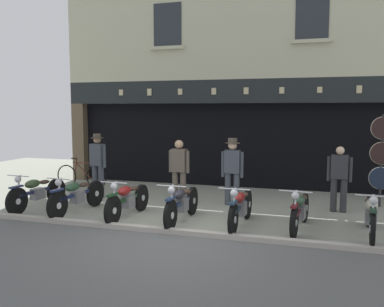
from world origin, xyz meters
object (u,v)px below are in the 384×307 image
motorcycle_far_right (371,214)px  motorcycle_center_left (128,199)px  advert_board_near (188,133)px  motorcycle_center (182,203)px  motorcycle_left (77,195)px  assistant_far_right (339,176)px  motorcycle_center_right (241,207)px  tyre_sign_pole (382,154)px  salesman_right (232,168)px  shopkeeper_center (179,169)px  leaning_bicycle (81,175)px  advert_board_far (152,135)px  motorcycle_far_left (37,192)px  motorcycle_right (300,210)px  salesman_left (98,162)px

motorcycle_far_right → motorcycle_center_left: bearing=4.8°
advert_board_near → motorcycle_center: bearing=-74.0°
motorcycle_left → assistant_far_right: (5.82, 1.89, 0.43)m
motorcycle_center_right → tyre_sign_pole: 4.15m
tyre_sign_pole → salesman_right: bearing=-166.0°
salesman_right → motorcycle_far_right: bearing=147.4°
motorcycle_center_left → motorcycle_far_right: 5.00m
motorcycle_center_left → motorcycle_far_right: bearing=-176.9°
motorcycle_center → salesman_right: (0.69, 1.92, 0.53)m
motorcycle_center_right → motorcycle_far_right: bearing=-176.6°
shopkeeper_center → assistant_far_right: 3.87m
shopkeeper_center → advert_board_near: size_ratio=1.65×
tyre_sign_pole → leaning_bicycle: bearing=179.3°
motorcycle_left → advert_board_near: (1.31, 4.43, 1.22)m
motorcycle_center_right → advert_board_far: advert_board_far is taller
motorcycle_center_right → shopkeeper_center: bearing=-38.7°
motorcycle_left → shopkeeper_center: shopkeeper_center is taller
motorcycle_far_left → motorcycle_right: 6.17m
motorcycle_center_left → salesman_right: 2.80m
motorcycle_right → motorcycle_far_right: size_ratio=0.92×
motorcycle_left → motorcycle_far_right: 6.33m
assistant_far_right → advert_board_far: size_ratio=1.41×
salesman_right → advert_board_far: (-3.23, 2.56, 0.62)m
salesman_right → tyre_sign_pole: bearing=-167.9°
motorcycle_center_left → advert_board_far: advert_board_far is taller
advert_board_far → leaning_bicycle: (-1.73, -1.58, -1.19)m
motorcycle_center → advert_board_near: (-1.28, 4.49, 1.22)m
motorcycle_center_right → motorcycle_right: (1.17, 0.12, -0.01)m
motorcycle_far_left → motorcycle_center_left: 2.48m
salesman_right → advert_board_far: size_ratio=1.55×
motorcycle_center_left → salesman_right: size_ratio=1.17×
motorcycle_far_left → assistant_far_right: size_ratio=1.28×
salesman_left → shopkeeper_center: (2.38, -0.10, -0.06)m
leaning_bicycle → advert_board_far: bearing=134.9°
motorcycle_left → shopkeeper_center: bearing=-136.2°
motorcycle_left → assistant_far_right: size_ratio=1.33×
motorcycle_center_right → tyre_sign_pole: (2.97, 2.75, 0.89)m
motorcycle_left → advert_board_far: bearing=-86.4°
motorcycle_far_left → tyre_sign_pole: (7.97, 2.68, 0.89)m
salesman_right → motorcycle_center_right: bearing=104.9°
salesman_left → motorcycle_far_right: bearing=177.5°
motorcycle_center_right → motorcycle_far_right: (2.48, 0.06, 0.01)m
motorcycle_center_left → advert_board_far: 4.80m
motorcycle_far_right → advert_board_near: advert_board_near is taller
motorcycle_left → assistant_far_right: bearing=-157.7°
motorcycle_right → motorcycle_far_left: bearing=6.9°
motorcycle_center_right → motorcycle_far_left: bearing=1.1°
motorcycle_center_left → motorcycle_center: bearing=-178.1°
motorcycle_center → motorcycle_center_right: size_ratio=1.03×
tyre_sign_pole → shopkeeper_center: bearing=-166.9°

